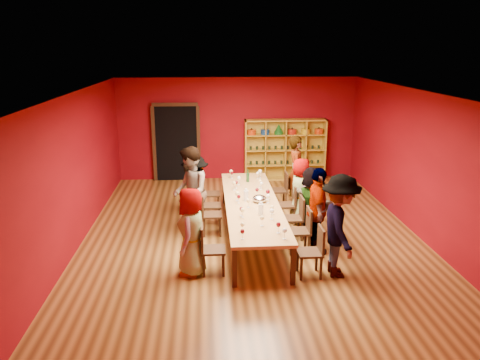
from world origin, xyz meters
name	(u,v)px	position (x,y,z in m)	size (l,w,h in m)	color
room_shell	(252,167)	(0.00, 0.00, 1.50)	(7.10, 9.10, 3.04)	brown
tasting_table	(252,204)	(0.00, 0.00, 0.70)	(1.10, 4.50, 0.75)	#B4854B
doorway	(177,143)	(-1.80, 4.43, 1.12)	(1.40, 0.17, 2.30)	black
shelving_unit	(285,147)	(1.40, 4.32, 0.98)	(2.40, 0.40, 1.80)	gold
chair_person_left_0	(209,247)	(-0.91, -1.63, 0.50)	(0.42, 0.42, 0.89)	black
person_left_0	(191,232)	(-1.20, -1.63, 0.78)	(0.77, 0.42, 1.57)	tan
chair_person_left_2	(208,212)	(-0.91, 0.14, 0.50)	(0.42, 0.42, 0.89)	black
person_left_2	(190,192)	(-1.28, 0.14, 0.95)	(0.92, 0.51, 1.90)	#49494D
chair_person_left_3	(208,203)	(-0.91, 0.73, 0.50)	(0.42, 0.42, 0.89)	black
person_left_3	(195,190)	(-1.18, 0.73, 0.80)	(1.03, 0.43, 1.59)	#C2828E
chair_person_left_4	(208,191)	(-0.91, 1.59, 0.50)	(0.42, 0.42, 0.89)	black
person_left_4	(193,181)	(-1.26, 1.59, 0.77)	(0.91, 0.41, 1.55)	#6283C9
chair_person_right_0	(314,249)	(0.91, -1.86, 0.50)	(0.42, 0.42, 0.89)	black
person_right_0	(340,226)	(1.34, -1.86, 0.91)	(1.17, 0.48, 1.81)	#5D85BF
chair_person_right_1	(303,228)	(0.91, -0.90, 0.50)	(0.42, 0.42, 0.89)	black
person_right_1	(317,211)	(1.18, -0.90, 0.84)	(0.99, 0.45, 1.68)	pink
chair_person_right_2	(296,215)	(0.91, -0.20, 0.50)	(0.42, 0.42, 0.89)	black
person_right_2	(311,203)	(1.22, -0.20, 0.77)	(1.42, 0.41, 1.53)	beige
chair_person_right_3	(289,202)	(0.91, 0.65, 0.50)	(0.42, 0.42, 0.89)	black
person_right_3	(300,191)	(1.15, 0.65, 0.75)	(0.73, 0.40, 1.50)	#151B3A
chair_person_right_4	(282,188)	(0.91, 1.75, 0.50)	(0.42, 0.42, 0.89)	black
person_right_4	(296,172)	(1.27, 1.75, 0.90)	(0.66, 0.48, 1.80)	#515156
wine_glass_0	(243,211)	(-0.26, -0.91, 0.89)	(0.08, 0.08, 0.19)	white
wine_glass_1	(234,184)	(-0.32, 0.83, 0.90)	(0.08, 0.08, 0.21)	white
wine_glass_2	(257,190)	(0.15, 0.35, 0.89)	(0.08, 0.08, 0.19)	white
wine_glass_3	(239,178)	(-0.18, 1.24, 0.90)	(0.09, 0.09, 0.21)	white
wine_glass_4	(260,182)	(0.28, 0.98, 0.89)	(0.08, 0.08, 0.20)	white
wine_glass_5	(268,196)	(0.33, -0.11, 0.89)	(0.08, 0.08, 0.20)	white
wine_glass_6	(232,173)	(-0.32, 1.79, 0.88)	(0.07, 0.07, 0.18)	white
wine_glass_7	(272,208)	(0.32, -0.77, 0.88)	(0.07, 0.07, 0.18)	white
wine_glass_8	(285,231)	(0.36, -1.99, 0.90)	(0.08, 0.08, 0.20)	white
wine_glass_9	(260,172)	(0.38, 1.79, 0.91)	(0.09, 0.09, 0.22)	white
wine_glass_10	(237,194)	(-0.30, 0.07, 0.90)	(0.08, 0.08, 0.21)	white
wine_glass_11	(242,225)	(-0.32, -1.64, 0.89)	(0.07, 0.07, 0.19)	white
wine_glass_12	(278,225)	(0.30, -1.72, 0.90)	(0.08, 0.08, 0.20)	white
wine_glass_13	(242,232)	(-0.34, -1.94, 0.88)	(0.07, 0.07, 0.18)	white
wine_glass_14	(231,172)	(-0.33, 1.85, 0.90)	(0.08, 0.08, 0.21)	white
wine_glass_15	(261,184)	(0.30, 0.84, 0.88)	(0.07, 0.07, 0.18)	white
wine_glass_16	(241,209)	(-0.28, -0.82, 0.88)	(0.07, 0.07, 0.18)	white
wine_glass_17	(236,183)	(-0.26, 0.96, 0.88)	(0.07, 0.07, 0.18)	white
wine_glass_18	(268,192)	(0.35, 0.12, 0.91)	(0.09, 0.09, 0.22)	white
wine_glass_19	(262,218)	(0.05, -1.37, 0.90)	(0.08, 0.08, 0.20)	white
wine_glass_20	(272,212)	(0.27, -1.05, 0.91)	(0.09, 0.09, 0.21)	white
wine_glass_21	(239,197)	(-0.28, -0.09, 0.89)	(0.08, 0.08, 0.19)	white
wine_glass_22	(248,201)	(-0.10, -0.36, 0.89)	(0.08, 0.08, 0.19)	white
wine_glass_23	(258,174)	(0.31, 1.72, 0.88)	(0.07, 0.07, 0.18)	white
spittoon_bowl	(259,199)	(0.16, -0.03, 0.82)	(0.30, 0.30, 0.16)	#B4B6BB
carafe_a	(246,195)	(-0.11, 0.06, 0.87)	(0.11, 0.11, 0.26)	white
carafe_b	(261,209)	(0.10, -0.78, 0.86)	(0.10, 0.10, 0.25)	white
wine_bottle	(248,177)	(0.05, 1.48, 0.86)	(0.09, 0.09, 0.30)	#153B1B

